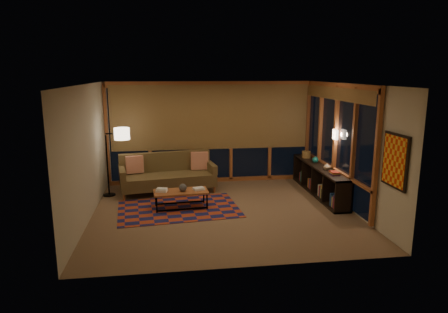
{
  "coord_description": "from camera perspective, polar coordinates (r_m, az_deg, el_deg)",
  "views": [
    {
      "loc": [
        -1.1,
        -8.04,
        2.94
      ],
      "look_at": [
        0.08,
        0.46,
        1.11
      ],
      "focal_mm": 32.0,
      "sensor_mm": 36.0,
      "label": 1
    }
  ],
  "objects": [
    {
      "name": "wall_sconce",
      "position": [
        9.38,
        15.61,
        3.04
      ],
      "size": [
        0.12,
        0.18,
        0.22
      ],
      "primitive_type": null,
      "color": "#FFE3BF",
      "rests_on": "walls"
    },
    {
      "name": "book_stack_a",
      "position": [
        8.79,
        -8.89,
        -4.78
      ],
      "size": [
        0.25,
        0.22,
        0.06
      ],
      "primitive_type": null,
      "rotation": [
        0.0,
        0.0,
        -0.24
      ],
      "color": "white",
      "rests_on": "coffee_table"
    },
    {
      "name": "bookshelf",
      "position": [
        10.02,
        13.43,
        -3.27
      ],
      "size": [
        0.4,
        2.86,
        0.71
      ],
      "primitive_type": null,
      "color": "black",
      "rests_on": "floor"
    },
    {
      "name": "ceiling",
      "position": [
        8.12,
        -0.1,
        10.31
      ],
      "size": [
        5.5,
        5.0,
        0.01
      ],
      "primitive_type": "cube",
      "color": "beige",
      "rests_on": "walls"
    },
    {
      "name": "ceramic_pot",
      "position": [
        8.74,
        -5.9,
        -4.43
      ],
      "size": [
        0.21,
        0.21,
        0.17
      ],
      "primitive_type": "sphere",
      "rotation": [
        0.0,
        0.0,
        0.3
      ],
      "color": "black",
      "rests_on": "coffee_table"
    },
    {
      "name": "pillow_right",
      "position": [
        10.24,
        -3.52,
        -0.69
      ],
      "size": [
        0.45,
        0.15,
        0.45
      ],
      "primitive_type": null,
      "rotation": [
        0.0,
        0.0,
        -0.0
      ],
      "color": "red",
      "rests_on": "sofa"
    },
    {
      "name": "vase",
      "position": [
        9.53,
        14.49,
        -1.37
      ],
      "size": [
        0.18,
        0.18,
        0.17
      ],
      "primitive_type": "imported",
      "rotation": [
        0.0,
        0.0,
        0.08
      ],
      "color": "tan",
      "rests_on": "bookshelf"
    },
    {
      "name": "basket",
      "position": [
        10.75,
        11.68,
        0.28
      ],
      "size": [
        0.27,
        0.27,
        0.17
      ],
      "primitive_type": "cylinder",
      "rotation": [
        0.0,
        0.0,
        0.2
      ],
      "color": "#A18142",
      "rests_on": "bookshelf"
    },
    {
      "name": "coffee_table",
      "position": [
        8.85,
        -6.16,
        -6.12
      ],
      "size": [
        1.21,
        0.63,
        0.39
      ],
      "primitive_type": null,
      "rotation": [
        0.0,
        0.0,
        0.08
      ],
      "color": "#A55629",
      "rests_on": "floor"
    },
    {
      "name": "window_wall_back",
      "position": [
        10.65,
        -1.87,
        3.42
      ],
      "size": [
        5.3,
        0.16,
        2.6
      ],
      "primitive_type": null,
      "color": "#A55629",
      "rests_on": "walls"
    },
    {
      "name": "teal_bowl",
      "position": [
        10.2,
        12.92,
        -0.46
      ],
      "size": [
        0.17,
        0.17,
        0.15
      ],
      "primitive_type": "sphere",
      "rotation": [
        0.0,
        0.0,
        0.1
      ],
      "color": "#187C72",
      "rests_on": "bookshelf"
    },
    {
      "name": "window_wall_right",
      "position": [
        9.57,
        15.52,
        2.0
      ],
      "size": [
        0.16,
        3.7,
        2.6
      ],
      "primitive_type": null,
      "color": "#A55629",
      "rests_on": "walls"
    },
    {
      "name": "floor",
      "position": [
        8.64,
        -0.09,
        -7.9
      ],
      "size": [
        5.5,
        5.0,
        0.01
      ],
      "primitive_type": "cube",
      "color": "brown",
      "rests_on": "ground"
    },
    {
      "name": "book_stack_b",
      "position": [
        8.85,
        -3.64,
        -4.6
      ],
      "size": [
        0.28,
        0.25,
        0.05
      ],
      "primitive_type": null,
      "rotation": [
        0.0,
        0.0,
        0.29
      ],
      "color": "white",
      "rests_on": "coffee_table"
    },
    {
      "name": "wall_art",
      "position": [
        7.42,
        23.2,
        -0.57
      ],
      "size": [
        0.06,
        0.74,
        0.94
      ],
      "primitive_type": null,
      "color": "red",
      "rests_on": "walls"
    },
    {
      "name": "walls",
      "position": [
        8.27,
        -0.09,
        0.92
      ],
      "size": [
        5.51,
        5.01,
        2.7
      ],
      "color": "beige",
      "rests_on": "floor"
    },
    {
      "name": "shelf_book_stack",
      "position": [
        9.14,
        15.51,
        -2.29
      ],
      "size": [
        0.2,
        0.27,
        0.08
      ],
      "primitive_type": null,
      "rotation": [
        0.0,
        0.0,
        0.06
      ],
      "color": "white",
      "rests_on": "bookshelf"
    },
    {
      "name": "floor_lamp",
      "position": [
        9.93,
        -16.34,
        -0.75
      ],
      "size": [
        0.59,
        0.42,
        1.66
      ],
      "primitive_type": null,
      "rotation": [
        0.0,
        0.0,
        -0.1
      ],
      "color": "black",
      "rests_on": "floor"
    },
    {
      "name": "area_rug",
      "position": [
        8.86,
        -6.49,
        -7.4
      ],
      "size": [
        2.74,
        1.96,
        0.01
      ],
      "primitive_type": "cube",
      "rotation": [
        0.0,
        0.0,
        0.1
      ],
      "color": "#B43F1F",
      "rests_on": "floor"
    },
    {
      "name": "sofa",
      "position": [
        9.97,
        -8.05,
        -2.46
      ],
      "size": [
        2.41,
        1.28,
        0.94
      ],
      "primitive_type": null,
      "rotation": [
        0.0,
        0.0,
        0.16
      ],
      "color": "brown",
      "rests_on": "floor"
    },
    {
      "name": "pillow_left",
      "position": [
        10.06,
        -12.65,
        -1.27
      ],
      "size": [
        0.45,
        0.24,
        0.42
      ],
      "primitive_type": null,
      "rotation": [
        0.0,
        0.0,
        0.25
      ],
      "color": "red",
      "rests_on": "sofa"
    }
  ]
}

